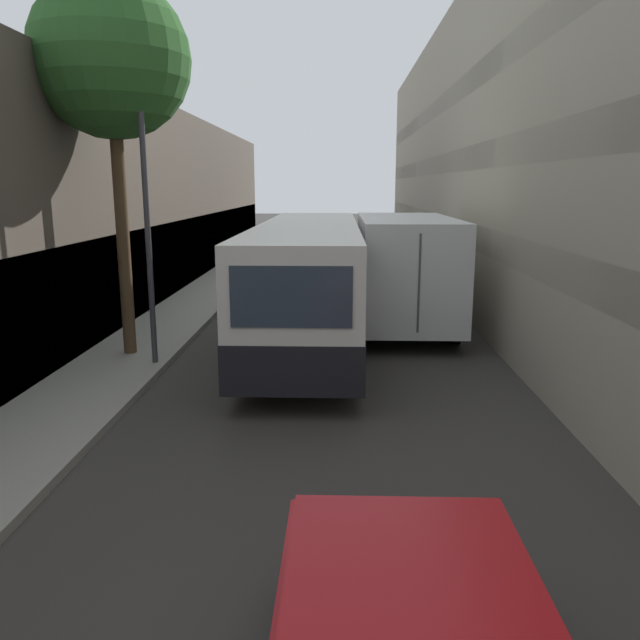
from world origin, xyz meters
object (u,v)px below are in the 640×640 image
Objects in this scene: box_truck at (402,266)px; bus at (309,277)px; panel_van at (310,249)px; street_tree_left at (111,60)px; street_lamp at (142,139)px.

bus is at bearing -143.12° from box_truck.
panel_van is 15.24m from street_tree_left.
street_lamp reaches higher than box_truck.
box_truck is 1.81× the size of panel_van.
street_lamp is (-5.73, -4.88, 3.14)m from box_truck.
bus is 2.61× the size of panel_van.
bus is 3.19m from box_truck.
box_truck is at bearing 40.43° from street_lamp.
street_tree_left is at bearing -147.85° from box_truck.
bus is 1.44× the size of box_truck.
bus is at bearing 43.04° from street_lamp.
bus is 5.40m from street_lamp.
panel_van is (-0.55, 11.69, -0.45)m from bus.
box_truck is 9.07m from street_tree_left.
street_tree_left is (-3.98, -2.19, 4.84)m from bus.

